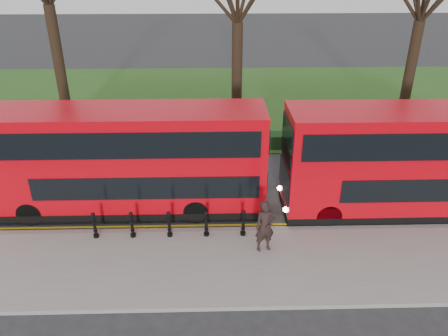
{
  "coord_description": "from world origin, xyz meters",
  "views": [
    {
      "loc": [
        0.61,
        -14.65,
        9.7
      ],
      "look_at": [
        1.01,
        0.5,
        2.0
      ],
      "focal_mm": 35.0,
      "sensor_mm": 36.0,
      "label": 1
    }
  ],
  "objects_px": {
    "bus_rear": "(425,162)",
    "bollard_row": "(169,225)",
    "bus_lead": "(128,161)",
    "pedestrian": "(265,226)"
  },
  "relations": [
    {
      "from": "bus_rear",
      "to": "bollard_row",
      "type": "bearing_deg",
      "value": -169.99
    },
    {
      "from": "bus_lead",
      "to": "pedestrian",
      "type": "bearing_deg",
      "value": -31.32
    },
    {
      "from": "bollard_row",
      "to": "bus_rear",
      "type": "distance_m",
      "value": 10.15
    },
    {
      "from": "bus_rear",
      "to": "bus_lead",
      "type": "bearing_deg",
      "value": 177.65
    },
    {
      "from": "bus_lead",
      "to": "pedestrian",
      "type": "height_order",
      "value": "bus_lead"
    },
    {
      "from": "bus_rear",
      "to": "pedestrian",
      "type": "xyz_separation_m",
      "value": [
        -6.49,
        -2.63,
        -1.07
      ]
    },
    {
      "from": "bus_lead",
      "to": "bus_rear",
      "type": "bearing_deg",
      "value": -2.35
    },
    {
      "from": "pedestrian",
      "to": "bus_lead",
      "type": "bearing_deg",
      "value": 134.67
    },
    {
      "from": "bus_lead",
      "to": "bus_rear",
      "type": "relative_size",
      "value": 0.99
    },
    {
      "from": "bollard_row",
      "to": "bus_lead",
      "type": "height_order",
      "value": "bus_lead"
    }
  ]
}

